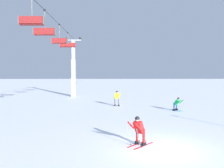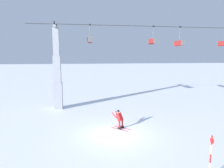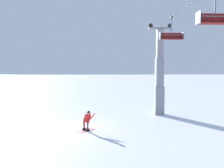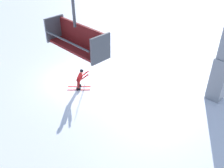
% 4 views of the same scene
% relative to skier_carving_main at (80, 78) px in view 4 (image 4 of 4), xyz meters
% --- Properties ---
extents(ground_plane, '(260.00, 260.00, 0.00)m').
position_rel_skier_carving_main_xyz_m(ground_plane, '(-0.51, -1.10, -0.87)').
color(ground_plane, white).
extents(skier_carving_main, '(1.52, 1.51, 1.63)m').
position_rel_skier_carving_main_xyz_m(skier_carving_main, '(0.00, 0.00, 0.00)').
color(skier_carving_main, red).
rests_on(skier_carving_main, ground_plane).
extents(chairlift_seat_second, '(0.61, 1.81, 2.03)m').
position_rel_skier_carving_main_xyz_m(chairlift_seat_second, '(5.17, 7.00, 6.53)').
color(chairlift_seat_second, black).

